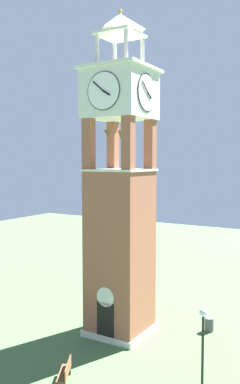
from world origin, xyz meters
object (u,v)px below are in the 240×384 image
park_bench (65,373)px  trash_bin (209,325)px  clock_tower (120,203)px  lamp_post (203,332)px

park_bench → trash_bin: bearing=67.1°
trash_bin → clock_tower: bearing=-147.4°
park_bench → trash_bin: park_bench is taller
clock_tower → park_bench: (0.71, -5.98, -7.11)m
clock_tower → park_bench: bearing=-83.2°
park_bench → lamp_post: lamp_post is taller
lamp_post → trash_bin: lamp_post is taller
park_bench → lamp_post: bearing=29.0°
clock_tower → trash_bin: clock_tower is taller
lamp_post → trash_bin: 6.42m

